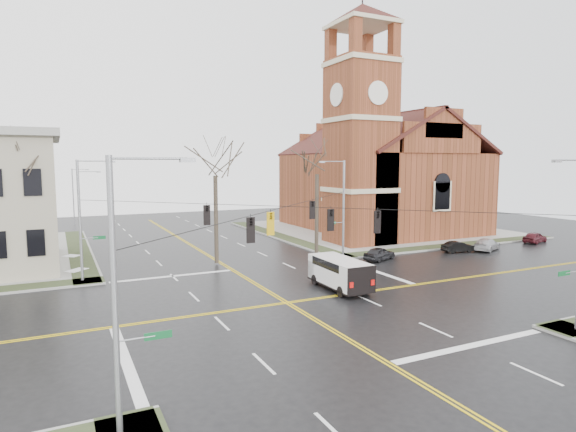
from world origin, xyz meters
name	(u,v)px	position (x,y,z in m)	size (l,w,h in m)	color
ground	(287,303)	(0.00, 0.00, 0.00)	(120.00, 120.00, 0.00)	black
sidewalks	(287,302)	(0.00, 0.00, 0.08)	(80.00, 80.00, 0.17)	gray
road_markings	(287,303)	(0.00, 0.00, 0.01)	(100.00, 100.00, 0.01)	gold
church	(375,167)	(24.76, 24.78, 8.43)	(24.28, 27.48, 27.50)	brown
signal_pole_ne	(342,205)	(11.32, 11.50, 4.95)	(2.75, 0.22, 9.00)	gray
signal_pole_nw	(82,217)	(-11.32, 11.50, 4.95)	(2.75, 0.22, 9.00)	gray
signal_pole_sw	(120,290)	(-11.32, -11.50, 4.95)	(2.75, 0.22, 9.00)	gray
span_wires	(287,206)	(0.00, 0.00, 6.20)	(23.02, 23.02, 0.03)	black
traffic_signals	(292,219)	(0.00, -0.67, 5.45)	(8.21, 8.26, 1.30)	black
streetlight_north_a	(81,205)	(-10.65, 28.00, 4.47)	(2.30, 0.20, 8.00)	gray
streetlight_north_b	(74,194)	(-10.65, 48.00, 4.47)	(2.30, 0.20, 8.00)	gray
cargo_van	(338,271)	(4.82, 1.62, 1.28)	(2.31, 5.74, 2.16)	white
parked_car_a	(379,254)	(13.54, 8.51, 0.61)	(1.45, 3.61, 1.23)	black
parked_car_b	(458,247)	(23.04, 8.29, 0.55)	(1.17, 3.37, 1.11)	black
parked_car_c	(487,244)	(26.49, 7.84, 0.62)	(1.73, 4.25, 1.23)	#B8B9BB
parked_car_d	(535,237)	(35.09, 8.84, 0.62)	(1.47, 3.65, 1.24)	#4F161E
tree_nw_far	(24,166)	(-15.02, 13.80, 8.71)	(4.00, 4.00, 12.05)	#31291F
tree_nw_near	(215,170)	(-0.53, 13.16, 8.32)	(4.00, 4.00, 11.50)	#31291F
tree_ne	(317,169)	(9.26, 12.70, 8.36)	(4.00, 4.00, 11.55)	#31291F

